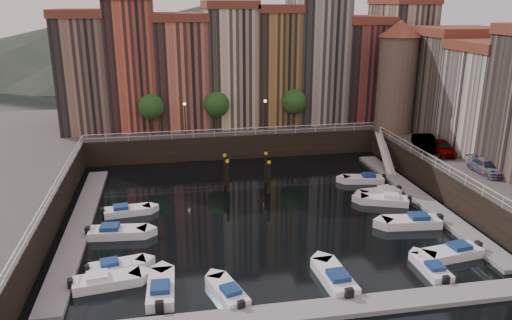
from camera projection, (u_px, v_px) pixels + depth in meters
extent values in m
plane|color=black|center=(259.00, 209.00, 47.50)|extent=(200.00, 200.00, 0.00)
cube|color=black|center=(226.00, 128.00, 71.41)|extent=(80.00, 20.00, 3.00)
cube|color=gray|center=(80.00, 225.00, 43.73)|extent=(2.00, 28.00, 0.35)
cube|color=gray|center=(422.00, 199.00, 49.28)|extent=(2.00, 28.00, 0.35)
cube|color=gray|center=(309.00, 311.00, 31.51)|extent=(30.00, 2.00, 0.35)
cone|color=#2D382D|center=(86.00, 45.00, 143.34)|extent=(80.00, 80.00, 14.00)
cone|color=#2D382D|center=(207.00, 36.00, 148.72)|extent=(100.00, 100.00, 18.00)
cone|color=#2D382D|center=(320.00, 45.00, 155.63)|extent=(70.00, 70.00, 12.00)
cube|color=#866955|center=(86.00, 74.00, 63.41)|extent=(6.00, 10.00, 14.00)
cube|color=brown|center=(80.00, 13.00, 61.13)|extent=(6.30, 10.30, 1.00)
cube|color=#C4553D|center=(133.00, 65.00, 64.11)|extent=(5.80, 10.00, 16.00)
cube|color=#CB6C53|center=(182.00, 74.00, 65.55)|extent=(6.50, 10.00, 13.50)
cube|color=brown|center=(179.00, 17.00, 63.34)|extent=(6.80, 10.30, 1.00)
cube|color=beige|center=(230.00, 67.00, 66.41)|extent=(6.20, 10.00, 15.00)
cube|color=brown|center=(229.00, 4.00, 63.98)|extent=(6.50, 10.30, 1.00)
cube|color=olive|center=(273.00, 68.00, 67.49)|extent=(5.60, 10.00, 14.50)
cube|color=brown|center=(273.00, 8.00, 65.14)|extent=(5.90, 10.30, 1.00)
cube|color=#AA9A8D|center=(316.00, 60.00, 68.22)|extent=(6.40, 10.00, 16.50)
cube|color=brown|center=(358.00, 71.00, 69.81)|extent=(6.00, 10.00, 13.00)
cube|color=brown|center=(361.00, 20.00, 67.68)|extent=(6.30, 10.30, 1.00)
cube|color=tan|center=(398.00, 62.00, 70.45)|extent=(5.90, 10.00, 15.50)
cube|color=brown|center=(404.00, 0.00, 67.94)|extent=(6.20, 10.30, 1.00)
cube|color=#675C4E|center=(455.00, 86.00, 60.55)|extent=(9.00, 8.00, 12.00)
cube|color=brown|center=(462.00, 31.00, 58.58)|extent=(9.30, 8.30, 1.00)
cube|color=beige|center=(496.00, 103.00, 53.20)|extent=(9.00, 8.00, 11.00)
cube|color=brown|center=(505.00, 46.00, 51.38)|extent=(9.30, 8.30, 1.00)
cylinder|color=#6B5B4C|center=(396.00, 85.00, 61.78)|extent=(4.60, 4.60, 12.00)
cone|color=brown|center=(401.00, 28.00, 59.72)|extent=(5.20, 5.20, 2.00)
cylinder|color=black|center=(152.00, 126.00, 61.57)|extent=(0.30, 0.30, 2.40)
sphere|color=#1E4719|center=(151.00, 107.00, 60.84)|extent=(3.20, 3.20, 3.20)
cylinder|color=black|center=(217.00, 123.00, 62.94)|extent=(0.30, 0.30, 2.40)
sphere|color=#1E4719|center=(217.00, 104.00, 62.21)|extent=(3.20, 3.20, 3.20)
cylinder|color=black|center=(294.00, 120.00, 64.65)|extent=(0.30, 0.30, 2.40)
sphere|color=#1E4719|center=(294.00, 102.00, 63.92)|extent=(3.20, 3.20, 3.20)
cylinder|color=black|center=(185.00, 120.00, 61.07)|extent=(0.12, 0.12, 4.00)
sphere|color=#FFD88C|center=(184.00, 104.00, 60.47)|extent=(0.36, 0.36, 0.36)
cylinder|color=black|center=(265.00, 117.00, 62.79)|extent=(0.12, 0.12, 4.00)
sphere|color=#FFD88C|center=(265.00, 101.00, 62.18)|extent=(0.36, 0.36, 0.36)
cube|color=white|center=(235.00, 128.00, 61.30)|extent=(36.00, 0.08, 0.08)
cube|color=white|center=(235.00, 132.00, 61.43)|extent=(36.00, 0.06, 0.06)
cube|color=white|center=(443.00, 162.00, 48.44)|extent=(0.08, 34.00, 0.08)
cube|color=white|center=(442.00, 167.00, 48.58)|extent=(0.06, 34.00, 0.06)
cube|color=white|center=(53.00, 186.00, 42.28)|extent=(0.08, 34.00, 0.08)
cube|color=white|center=(54.00, 191.00, 42.42)|extent=(0.06, 34.00, 0.06)
cube|color=white|center=(385.00, 152.00, 59.27)|extent=(2.78, 8.26, 2.81)
cube|color=white|center=(385.00, 148.00, 59.12)|extent=(1.93, 8.32, 3.65)
cylinder|color=black|center=(228.00, 178.00, 51.27)|extent=(0.32, 0.32, 3.60)
cylinder|color=gold|center=(227.00, 161.00, 50.70)|extent=(0.36, 0.36, 0.25)
cylinder|color=black|center=(225.00, 172.00, 53.18)|extent=(0.32, 0.32, 3.60)
cylinder|color=gold|center=(225.00, 155.00, 52.62)|extent=(0.36, 0.36, 0.25)
cylinder|color=black|center=(269.00, 180.00, 50.92)|extent=(0.32, 0.32, 3.60)
cylinder|color=gold|center=(269.00, 162.00, 50.36)|extent=(0.36, 0.36, 0.25)
cylinder|color=black|center=(266.00, 170.00, 53.86)|extent=(0.32, 0.32, 3.60)
cylinder|color=gold|center=(266.00, 153.00, 53.30)|extent=(0.36, 0.36, 0.25)
cube|color=white|center=(107.00, 282.00, 34.59)|extent=(4.77, 2.38, 0.78)
cube|color=white|center=(97.00, 277.00, 34.26)|extent=(1.61, 1.44, 0.52)
cube|color=black|center=(70.00, 284.00, 33.79)|extent=(0.43, 0.56, 0.73)
cube|color=white|center=(118.00, 267.00, 36.60)|extent=(4.24, 2.30, 0.68)
cube|color=navy|center=(109.00, 263.00, 36.28)|extent=(1.47, 1.32, 0.46)
cube|color=black|center=(87.00, 269.00, 35.79)|extent=(0.40, 0.51, 0.64)
cube|color=white|center=(118.00, 233.00, 41.84)|extent=(4.86, 2.25, 0.80)
cube|color=navy|center=(110.00, 228.00, 41.64)|extent=(1.61, 1.42, 0.54)
cube|color=black|center=(88.00, 231.00, 41.55)|extent=(0.42, 0.57, 0.75)
cube|color=white|center=(128.00, 211.00, 46.25)|extent=(4.35, 2.12, 0.71)
cube|color=navy|center=(121.00, 208.00, 45.96)|extent=(1.46, 1.30, 0.48)
cube|color=black|center=(103.00, 212.00, 45.55)|extent=(0.39, 0.51, 0.67)
cube|color=white|center=(452.00, 254.00, 38.43)|extent=(4.81, 2.40, 0.79)
cube|color=navy|center=(460.00, 247.00, 38.48)|extent=(1.63, 1.45, 0.52)
cube|color=black|center=(478.00, 246.00, 39.07)|extent=(0.44, 0.57, 0.73)
cube|color=white|center=(411.00, 223.00, 43.75)|extent=(5.12, 2.39, 0.84)
cube|color=navy|center=(419.00, 217.00, 43.65)|extent=(1.70, 1.50, 0.56)
cube|color=black|center=(440.00, 219.00, 43.87)|extent=(0.45, 0.60, 0.79)
cube|color=white|center=(384.00, 201.00, 48.68)|extent=(4.83, 3.20, 0.77)
cube|color=white|center=(391.00, 197.00, 48.43)|extent=(1.77, 1.65, 0.51)
cube|color=black|center=(409.00, 200.00, 48.21)|extent=(0.51, 0.61, 0.72)
cube|color=white|center=(380.00, 193.00, 50.66)|extent=(4.21, 1.92, 0.70)
cube|color=white|center=(385.00, 189.00, 50.67)|extent=(1.39, 1.22, 0.46)
cube|color=black|center=(399.00, 189.00, 51.12)|extent=(0.36, 0.49, 0.65)
cube|color=white|center=(363.00, 180.00, 54.46)|extent=(4.53, 2.44, 0.73)
cube|color=navy|center=(369.00, 176.00, 54.32)|extent=(1.56, 1.41, 0.49)
cube|color=black|center=(384.00, 178.00, 54.36)|extent=(0.43, 0.54, 0.68)
cube|color=white|center=(161.00, 289.00, 33.67)|extent=(1.96, 4.72, 0.79)
cube|color=navy|center=(160.00, 288.00, 32.93)|extent=(1.32, 1.52, 0.53)
cube|color=black|center=(160.00, 307.00, 31.30)|extent=(0.54, 0.39, 0.74)
cube|color=white|center=(227.00, 292.00, 33.41)|extent=(2.71, 4.36, 0.69)
cube|color=navy|center=(231.00, 291.00, 32.81)|extent=(1.45, 1.57, 0.46)
cube|color=black|center=(241.00, 305.00, 31.54)|extent=(0.54, 0.45, 0.65)
cube|color=white|center=(334.00, 278.00, 35.03)|extent=(2.14, 4.91, 0.82)
cube|color=navy|center=(338.00, 276.00, 34.27)|extent=(1.40, 1.60, 0.55)
cube|color=black|center=(349.00, 294.00, 32.62)|extent=(0.57, 0.41, 0.76)
cube|color=white|center=(431.00, 268.00, 36.44)|extent=(1.55, 3.96, 0.67)
cube|color=navy|center=(435.00, 267.00, 35.81)|extent=(1.08, 1.26, 0.45)
cube|color=black|center=(446.00, 280.00, 34.43)|extent=(0.45, 0.32, 0.63)
imported|color=gray|center=(442.00, 148.00, 53.64)|extent=(2.49, 4.71, 1.53)
imported|color=gray|center=(426.00, 143.00, 55.47)|extent=(2.41, 5.05, 1.60)
imported|color=gray|center=(486.00, 168.00, 47.75)|extent=(1.87, 4.55, 1.32)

